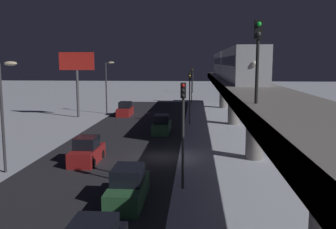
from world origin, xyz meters
TOP-DOWN VIEW (x-y plane):
  - ground_plane at (0.00, 0.00)m, footprint 240.00×240.00m
  - avenue_asphalt at (4.15, 0.00)m, footprint 11.00×83.58m
  - elevated_railway at (-7.25, -0.00)m, footprint 5.00×83.58m
  - subway_train at (-7.34, -19.79)m, footprint 2.94×36.87m
  - rail_signal at (-5.62, 10.88)m, footprint 0.36×0.41m
  - sedan_red at (5.55, 1.97)m, footprint 1.91×4.35m
  - sedan_green at (0.95, -10.37)m, footprint 1.80×4.56m
  - sedan_green_2 at (0.95, 9.86)m, footprint 1.80×4.68m
  - sedan_red_2 at (7.35, -23.19)m, footprint 1.80×4.39m
  - traffic_light_near at (-1.95, 7.45)m, footprint 0.32×0.44m
  - traffic_light_mid at (-1.95, -16.46)m, footprint 0.32×0.44m
  - traffic_light_far at (-1.95, -40.36)m, footprint 0.32×0.44m
  - traffic_light_distant at (-1.95, -64.27)m, footprint 0.32×0.44m
  - commercial_billboard at (13.52, -21.09)m, footprint 4.80×0.36m
  - street_lamp_near at (10.23, 5.00)m, footprint 1.35×0.44m
  - street_lamp_far at (10.23, -25.00)m, footprint 1.35×0.44m

SIDE VIEW (x-z plane):
  - ground_plane at x=0.00m, z-range 0.00..0.00m
  - avenue_asphalt at x=4.15m, z-range 0.00..0.01m
  - sedan_red at x=5.55m, z-range -0.20..1.77m
  - sedan_green_2 at x=0.95m, z-range -0.19..1.78m
  - sedan_green at x=0.95m, z-range -0.19..1.78m
  - sedan_red_2 at x=7.35m, z-range -0.19..1.78m
  - traffic_light_near at x=-1.95m, z-range 1.00..7.40m
  - traffic_light_mid at x=-1.95m, z-range 1.00..7.40m
  - traffic_light_far at x=-1.95m, z-range 1.00..7.40m
  - traffic_light_distant at x=-1.95m, z-range 1.00..7.40m
  - street_lamp_near at x=10.23m, z-range 0.99..8.64m
  - street_lamp_far at x=10.23m, z-range 0.99..8.64m
  - elevated_railway at x=-7.25m, z-range 2.06..7.66m
  - commercial_billboard at x=13.52m, z-range 2.38..11.28m
  - subway_train at x=-7.34m, z-range 5.67..9.07m
  - rail_signal at x=-5.62m, z-range 6.32..10.32m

